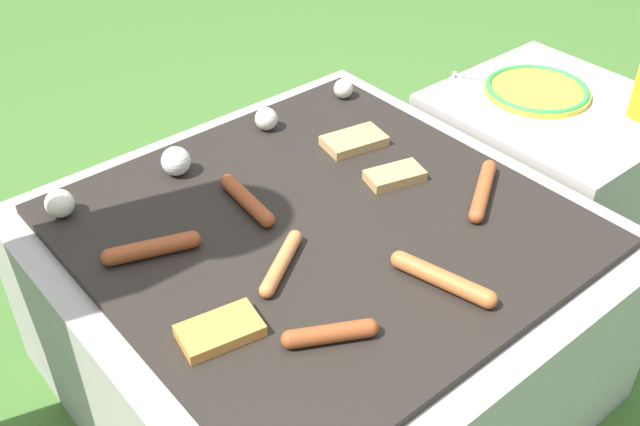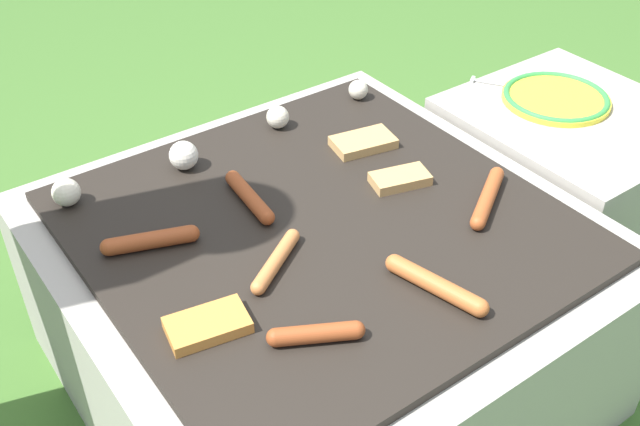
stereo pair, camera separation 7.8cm
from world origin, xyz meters
TOP-DOWN VIEW (x-y plane):
  - ground_plane at (0.00, 0.00)m, footprint 14.00×14.00m
  - grill at (0.00, 0.00)m, footprint 0.91×0.91m
  - side_ledge at (0.70, -0.02)m, footprint 0.46×0.50m
  - sausage_back_center at (-0.17, -0.23)m, footprint 0.13×0.09m
  - sausage_back_right at (-0.28, 0.11)m, footprint 0.16×0.08m
  - sausage_front_left at (0.28, -0.14)m, footprint 0.17×0.12m
  - sausage_front_center at (-0.07, 0.12)m, footprint 0.04×0.17m
  - sausage_front_right at (0.04, -0.26)m, footprint 0.07×0.19m
  - sausage_back_left at (-0.13, -0.06)m, footprint 0.14×0.10m
  - bread_slice_right at (0.20, 0.01)m, footprint 0.12×0.09m
  - bread_slice_center at (-0.29, -0.12)m, footprint 0.13×0.09m
  - bread_slice_left at (0.22, 0.15)m, footprint 0.14×0.10m
  - mushroom_row at (-0.05, 0.31)m, footprint 0.74×0.08m
  - plate_colorful at (0.70, 0.05)m, footprint 0.24×0.24m
  - fork_utensil at (0.66, 0.17)m, footprint 0.11×0.16m

SIDE VIEW (x-z plane):
  - ground_plane at x=0.00m, z-range 0.00..0.00m
  - grill at x=0.00m, z-range 0.00..0.41m
  - side_ledge at x=0.70m, z-range 0.00..0.41m
  - fork_utensil at x=0.66m, z-range 0.41..0.42m
  - plate_colorful at x=0.70m, z-range 0.41..0.43m
  - bread_slice_right at x=0.20m, z-range 0.41..0.43m
  - bread_slice_center at x=-0.29m, z-range 0.41..0.43m
  - bread_slice_left at x=0.22m, z-range 0.41..0.43m
  - sausage_back_left at x=-0.13m, z-range 0.41..0.44m
  - sausage_front_left at x=0.28m, z-range 0.41..0.44m
  - sausage_back_center at x=-0.17m, z-range 0.41..0.44m
  - sausage_front_center at x=-0.07m, z-range 0.41..0.44m
  - sausage_back_right at x=-0.28m, z-range 0.41..0.44m
  - sausage_front_right at x=0.04m, z-range 0.41..0.44m
  - mushroom_row at x=-0.05m, z-range 0.41..0.47m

